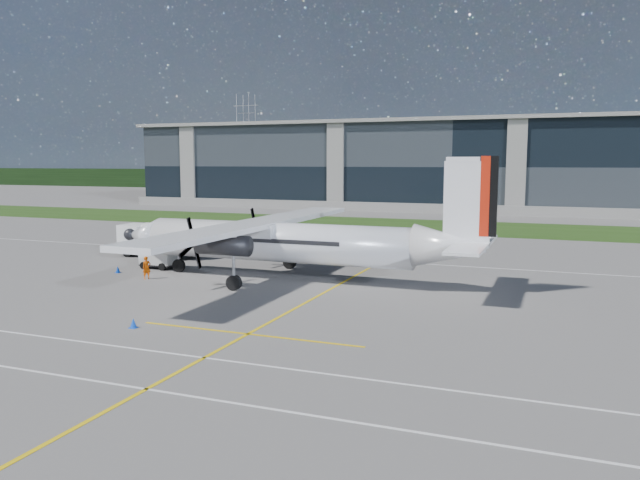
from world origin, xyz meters
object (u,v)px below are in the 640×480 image
(pylon_west, at_px, (246,141))
(safety_cone_portwing, at_px, (133,323))
(fuel_tanker_truck, at_px, (155,240))
(safety_cone_nose_port, at_px, (118,270))
(safety_cone_stbdwing, at_px, (331,250))
(baggage_tug, at_px, (159,257))
(turboprop_aircraft, at_px, (290,219))
(safety_cone_nose_stbd, at_px, (156,263))
(ground_crew_person, at_px, (147,266))

(pylon_west, distance_m, safety_cone_portwing, 175.59)
(fuel_tanker_truck, xyz_separation_m, safety_cone_nose_port, (2.33, -7.90, -1.25))
(safety_cone_nose_port, relative_size, safety_cone_stbdwing, 1.00)
(baggage_tug, bearing_deg, turboprop_aircraft, -4.27)
(pylon_west, xyz_separation_m, fuel_tanker_truck, (63.46, -136.60, -13.50))
(fuel_tanker_truck, distance_m, safety_cone_stbdwing, 15.91)
(fuel_tanker_truck, height_order, safety_cone_nose_stbd, fuel_tanker_truck)
(fuel_tanker_truck, bearing_deg, baggage_tug, -51.59)
(turboprop_aircraft, relative_size, safety_cone_nose_port, 58.24)
(safety_cone_nose_port, bearing_deg, turboprop_aircraft, 8.34)
(safety_cone_nose_port, bearing_deg, safety_cone_portwing, -48.22)
(baggage_tug, xyz_separation_m, safety_cone_nose_stbd, (-0.90, 0.85, -0.62))
(safety_cone_stbdwing, bearing_deg, turboprop_aircraft, -81.52)
(pylon_west, height_order, fuel_tanker_truck, pylon_west)
(ground_crew_person, bearing_deg, safety_cone_portwing, -115.11)
(safety_cone_nose_port, xyz_separation_m, safety_cone_stbdwing, (11.44, 15.76, 0.00))
(safety_cone_portwing, xyz_separation_m, safety_cone_stbdwing, (0.20, 28.35, 0.00))
(safety_cone_nose_port, bearing_deg, pylon_west, 114.48)
(baggage_tug, height_order, safety_cone_portwing, baggage_tug)
(pylon_west, relative_size, safety_cone_portwing, 60.00)
(ground_crew_person, bearing_deg, safety_cone_nose_stbd, 60.73)
(baggage_tug, xyz_separation_m, safety_cone_nose_port, (-1.67, -2.86, -0.62))
(baggage_tug, relative_size, ground_crew_person, 1.53)
(turboprop_aircraft, distance_m, baggage_tug, 12.37)
(fuel_tanker_truck, height_order, ground_crew_person, fuel_tanker_truck)
(turboprop_aircraft, height_order, safety_cone_portwing, turboprop_aircraft)
(pylon_west, distance_m, safety_cone_nose_port, 159.47)
(turboprop_aircraft, height_order, safety_cone_stbdwing, turboprop_aircraft)
(pylon_west, distance_m, ground_crew_person, 162.12)
(safety_cone_nose_stbd, bearing_deg, pylon_west, 115.30)
(safety_cone_nose_stbd, xyz_separation_m, safety_cone_stbdwing, (10.68, 12.04, 0.00))
(baggage_tug, distance_m, safety_cone_stbdwing, 16.20)
(ground_crew_person, bearing_deg, pylon_west, 56.38)
(fuel_tanker_truck, bearing_deg, safety_cone_nose_port, -73.56)
(safety_cone_portwing, bearing_deg, safety_cone_stbdwing, 89.60)
(fuel_tanker_truck, distance_m, safety_cone_portwing, 24.61)
(pylon_west, distance_m, fuel_tanker_truck, 151.23)
(ground_crew_person, bearing_deg, turboprop_aircraft, -40.64)
(baggage_tug, bearing_deg, ground_crew_person, -64.64)
(baggage_tug, distance_m, safety_cone_nose_port, 3.37)
(turboprop_aircraft, height_order, safety_cone_nose_port, turboprop_aircraft)
(pylon_west, relative_size, safety_cone_stbdwing, 60.00)
(turboprop_aircraft, height_order, fuel_tanker_truck, turboprop_aircraft)
(turboprop_aircraft, xyz_separation_m, safety_cone_nose_port, (-13.49, -1.98, -4.12))
(safety_cone_nose_stbd, bearing_deg, turboprop_aircraft, -7.78)
(fuel_tanker_truck, height_order, safety_cone_nose_port, fuel_tanker_truck)
(baggage_tug, relative_size, safety_cone_stbdwing, 5.77)
(turboprop_aircraft, bearing_deg, safety_cone_stbdwing, 98.48)
(turboprop_aircraft, xyz_separation_m, safety_cone_nose_stbd, (-12.73, 1.74, -4.12))
(fuel_tanker_truck, distance_m, safety_cone_nose_port, 8.34)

